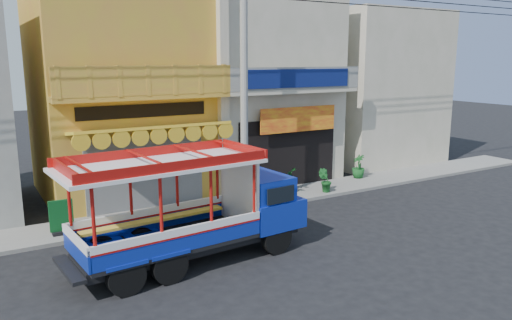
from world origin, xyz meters
The scene contains 12 objects.
ground centered at (0.00, 0.00, 0.00)m, with size 90.00×90.00×0.00m, color black.
sidewalk centered at (0.00, 4.00, 0.06)m, with size 30.00×2.00×0.12m, color slate.
shophouse_left centered at (-4.00, 7.96, 4.11)m, with size 6.00×7.50×8.24m.
shophouse_right centered at (2.00, 7.96, 4.11)m, with size 6.00×6.75×8.24m.
party_pilaster centered at (-1.00, 4.85, 4.00)m, with size 0.35×0.30×8.00m, color #B5B094.
filler_building_right centered at (9.00, 8.00, 3.80)m, with size 6.00×6.00×7.60m, color #B5B094.
utility_pole centered at (-0.85, 3.30, 5.03)m, with size 28.00×0.26×9.00m.
songthaew_truck centered at (-4.01, 0.03, 1.45)m, with size 6.59×2.59×3.01m.
green_sign centered at (-7.10, 3.65, 0.56)m, with size 0.69×0.32×1.06m.
potted_plant_a centered at (1.42, 4.17, 0.58)m, with size 0.82×0.71×0.92m, color #17521F.
potted_plant_b centered at (2.70, 3.42, 0.58)m, with size 0.51×0.41×0.93m, color #17521F.
potted_plant_c centered at (5.47, 4.56, 0.64)m, with size 0.58×0.58×1.03m, color #17521F.
Camera 1 is at (-9.36, -11.59, 5.32)m, focal length 35.00 mm.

